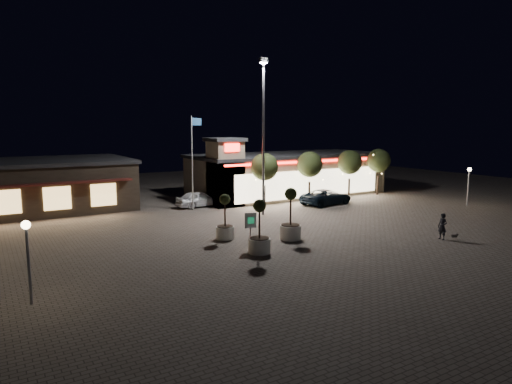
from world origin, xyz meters
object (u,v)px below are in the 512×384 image
white_sedan (199,199)px  planter_left (225,225)px  pedestrian (442,226)px  valet_sign (251,223)px  planter_mid (259,237)px  pickup_truck (326,197)px

white_sedan → planter_left: planter_left is taller
pedestrian → valet_sign: (-11.45, 4.59, 0.63)m
planter_mid → valet_sign: bearing=83.7°
white_sedan → planter_mid: planter_mid is taller
planter_mid → valet_sign: size_ratio=1.47×
white_sedan → valet_sign: valet_sign is taller
pedestrian → planter_left: 13.83m
planter_left → pedestrian: bearing=-31.9°
planter_left → planter_mid: planter_mid is taller
white_sedan → planter_mid: bearing=166.3°
white_sedan → valet_sign: size_ratio=1.98×
planter_left → planter_mid: 3.95m
pedestrian → planter_mid: size_ratio=0.54×
pedestrian → valet_sign: 12.35m
pickup_truck → pedestrian: (-2.02, -13.82, 0.13)m
pickup_truck → valet_sign: valet_sign is taller
planter_left → valet_sign: 2.79m
pickup_truck → planter_left: bearing=108.3°
pickup_truck → white_sedan: bearing=57.6°
valet_sign → planter_mid: bearing=-96.3°
planter_left → valet_sign: size_ratio=1.37×
pickup_truck → planter_left: 15.23m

